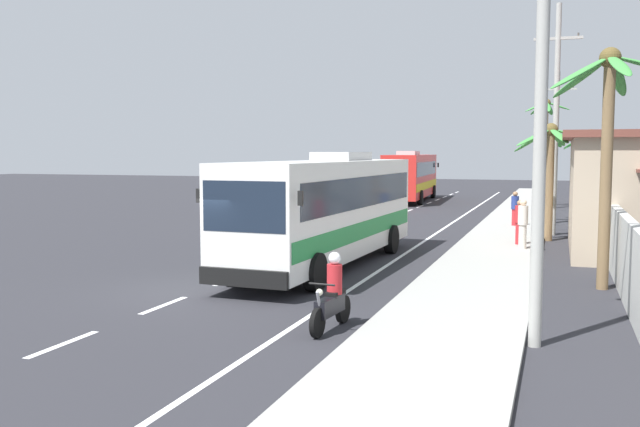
{
  "coord_description": "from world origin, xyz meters",
  "views": [
    {
      "loc": [
        8.93,
        -16.35,
        3.68
      ],
      "look_at": [
        1.63,
        4.92,
        1.7
      ],
      "focal_mm": 39.2,
      "sensor_mm": 36.0,
      "label": 1
    }
  ],
  "objects_px": {
    "palm_farthest": "(550,158)",
    "motorcycle_beside_bus": "(332,298)",
    "coach_bus_foreground": "(327,207)",
    "palm_third": "(590,151)",
    "palm_fourth": "(550,156)",
    "utility_pole_mid": "(556,117)",
    "utility_pole_far": "(557,135)",
    "palm_nearest": "(608,120)",
    "palm_second": "(545,133)",
    "pedestrian_midwalk": "(523,223)",
    "coach_bus_far_lane": "(411,175)",
    "pedestrian_far_walk": "(519,221)",
    "utility_pole_nearest": "(542,63)",
    "pedestrian_near_kerb": "(515,208)"
  },
  "relations": [
    {
      "from": "coach_bus_foreground",
      "to": "palm_third",
      "type": "bearing_deg",
      "value": 72.48
    },
    {
      "from": "utility_pole_mid",
      "to": "palm_second",
      "type": "bearing_deg",
      "value": 92.74
    },
    {
      "from": "pedestrian_far_walk",
      "to": "palm_fourth",
      "type": "bearing_deg",
      "value": -35.17
    },
    {
      "from": "pedestrian_far_walk",
      "to": "pedestrian_midwalk",
      "type": "bearing_deg",
      "value": 158.41
    },
    {
      "from": "palm_second",
      "to": "palm_nearest",
      "type": "bearing_deg",
      "value": -85.61
    },
    {
      "from": "motorcycle_beside_bus",
      "to": "pedestrian_far_walk",
      "type": "distance_m",
      "value": 14.48
    },
    {
      "from": "coach_bus_foreground",
      "to": "pedestrian_midwalk",
      "type": "xyz_separation_m",
      "value": [
        5.85,
        5.22,
        -0.81
      ]
    },
    {
      "from": "pedestrian_near_kerb",
      "to": "utility_pole_nearest",
      "type": "relative_size",
      "value": 0.16
    },
    {
      "from": "utility_pole_mid",
      "to": "pedestrian_midwalk",
      "type": "bearing_deg",
      "value": -99.5
    },
    {
      "from": "pedestrian_far_walk",
      "to": "utility_pole_far",
      "type": "bearing_deg",
      "value": -32.83
    },
    {
      "from": "utility_pole_mid",
      "to": "palm_second",
      "type": "distance_m",
      "value": 14.98
    },
    {
      "from": "utility_pole_mid",
      "to": "palm_third",
      "type": "height_order",
      "value": "utility_pole_mid"
    },
    {
      "from": "coach_bus_foreground",
      "to": "pedestrian_far_walk",
      "type": "height_order",
      "value": "coach_bus_foreground"
    },
    {
      "from": "motorcycle_beside_bus",
      "to": "palm_farthest",
      "type": "height_order",
      "value": "palm_farthest"
    },
    {
      "from": "utility_pole_mid",
      "to": "palm_fourth",
      "type": "distance_m",
      "value": 5.57
    },
    {
      "from": "utility_pole_nearest",
      "to": "palm_farthest",
      "type": "bearing_deg",
      "value": 90.05
    },
    {
      "from": "utility_pole_mid",
      "to": "utility_pole_far",
      "type": "xyz_separation_m",
      "value": [
        -0.03,
        18.9,
        -0.4
      ]
    },
    {
      "from": "pedestrian_midwalk",
      "to": "utility_pole_nearest",
      "type": "distance_m",
      "value": 13.61
    },
    {
      "from": "palm_third",
      "to": "palm_farthest",
      "type": "distance_m",
      "value": 19.45
    },
    {
      "from": "palm_farthest",
      "to": "palm_fourth",
      "type": "bearing_deg",
      "value": 91.02
    },
    {
      "from": "palm_third",
      "to": "palm_fourth",
      "type": "relative_size",
      "value": 1.05
    },
    {
      "from": "pedestrian_midwalk",
      "to": "utility_pole_nearest",
      "type": "relative_size",
      "value": 0.18
    },
    {
      "from": "pedestrian_midwalk",
      "to": "palm_farthest",
      "type": "distance_m",
      "value": 4.57
    },
    {
      "from": "coach_bus_far_lane",
      "to": "motorcycle_beside_bus",
      "type": "bearing_deg",
      "value": -80.84
    },
    {
      "from": "pedestrian_midwalk",
      "to": "utility_pole_mid",
      "type": "relative_size",
      "value": 0.18
    },
    {
      "from": "coach_bus_far_lane",
      "to": "palm_third",
      "type": "height_order",
      "value": "palm_third"
    },
    {
      "from": "coach_bus_foreground",
      "to": "palm_farthest",
      "type": "relative_size",
      "value": 2.42
    },
    {
      "from": "coach_bus_foreground",
      "to": "utility_pole_nearest",
      "type": "xyz_separation_m",
      "value": [
        6.71,
        -7.7,
        3.4
      ]
    },
    {
      "from": "coach_bus_far_lane",
      "to": "pedestrian_midwalk",
      "type": "bearing_deg",
      "value": -69.71
    },
    {
      "from": "utility_pole_mid",
      "to": "palm_fourth",
      "type": "bearing_deg",
      "value": 93.07
    },
    {
      "from": "utility_pole_mid",
      "to": "palm_nearest",
      "type": "xyz_separation_m",
      "value": [
        1.39,
        -12.5,
        -0.71
      ]
    },
    {
      "from": "utility_pole_far",
      "to": "palm_third",
      "type": "relative_size",
      "value": 1.77
    },
    {
      "from": "pedestrian_near_kerb",
      "to": "palm_fourth",
      "type": "xyz_separation_m",
      "value": [
        1.49,
        2.93,
        2.49
      ]
    },
    {
      "from": "motorcycle_beside_bus",
      "to": "palm_third",
      "type": "xyz_separation_m",
      "value": [
        6.29,
        36.1,
        3.14
      ]
    },
    {
      "from": "palm_fourth",
      "to": "pedestrian_near_kerb",
      "type": "bearing_deg",
      "value": -116.98
    },
    {
      "from": "utility_pole_nearest",
      "to": "palm_nearest",
      "type": "bearing_deg",
      "value": 76.58
    },
    {
      "from": "palm_farthest",
      "to": "motorcycle_beside_bus",
      "type": "bearing_deg",
      "value": -103.48
    },
    {
      "from": "coach_bus_foreground",
      "to": "coach_bus_far_lane",
      "type": "height_order",
      "value": "coach_bus_far_lane"
    },
    {
      "from": "palm_nearest",
      "to": "palm_second",
      "type": "height_order",
      "value": "palm_second"
    },
    {
      "from": "utility_pole_far",
      "to": "motorcycle_beside_bus",
      "type": "bearing_deg",
      "value": -96.25
    },
    {
      "from": "palm_second",
      "to": "palm_farthest",
      "type": "height_order",
      "value": "palm_second"
    },
    {
      "from": "palm_fourth",
      "to": "utility_pole_far",
      "type": "bearing_deg",
      "value": 88.94
    },
    {
      "from": "utility_pole_mid",
      "to": "coach_bus_far_lane",
      "type": "bearing_deg",
      "value": 118.24
    },
    {
      "from": "pedestrian_near_kerb",
      "to": "pedestrian_far_walk",
      "type": "distance_m",
      "value": 7.15
    },
    {
      "from": "motorcycle_beside_bus",
      "to": "utility_pole_mid",
      "type": "relative_size",
      "value": 0.19
    },
    {
      "from": "palm_farthest",
      "to": "utility_pole_far",
      "type": "bearing_deg",
      "value": 89.68
    },
    {
      "from": "utility_pole_nearest",
      "to": "palm_second",
      "type": "relative_size",
      "value": 1.44
    },
    {
      "from": "palm_second",
      "to": "palm_fourth",
      "type": "bearing_deg",
      "value": -87.43
    },
    {
      "from": "utility_pole_far",
      "to": "palm_fourth",
      "type": "distance_m",
      "value": 13.69
    },
    {
      "from": "coach_bus_foreground",
      "to": "utility_pole_far",
      "type": "relative_size",
      "value": 1.28
    }
  ]
}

